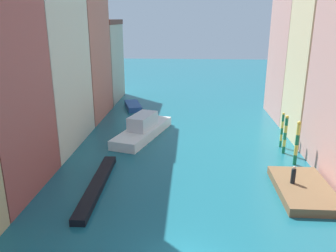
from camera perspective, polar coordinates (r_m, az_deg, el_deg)
The scene contains 14 objects.
ground_plane at distance 42.02m, azimuth 3.25°, elevation -0.59°, with size 154.00×154.00×0.00m, color #196070.
building_left_2 at distance 37.42m, azimuth -20.36°, elevation 10.29°, with size 6.70×11.79×18.05m.
building_left_3 at distance 47.83m, azimuth -14.99°, elevation 12.35°, with size 6.70×10.43×18.37m.
building_left_4 at distance 57.87m, azimuth -11.59°, elevation 10.70°, with size 6.70×9.70×12.97m.
building_right_2 at distance 40.69m, azimuth 25.25°, elevation 10.60°, with size 6.70×7.66×18.57m.
building_right_3 at distance 48.94m, azimuth 21.59°, elevation 11.78°, with size 6.70×9.94×18.28m.
waterfront_dock at distance 29.03m, azimuth 21.77°, elevation -9.85°, with size 4.05×7.11×0.67m.
person_on_dock at distance 28.67m, azimuth 20.29°, elevation -7.78°, with size 0.36×0.36×1.45m.
mooring_pole_0 at distance 33.44m, azimuth 20.82°, elevation -2.64°, with size 0.36×0.36×4.27m.
mooring_pole_1 at distance 35.94m, azimuth 19.08°, elevation -1.30°, with size 0.34×0.34×4.00m.
mooring_pole_2 at distance 37.66m, azimuth 18.59°, elevation -0.58°, with size 0.27×0.27×3.80m.
vaporetto_white at distance 39.41m, azimuth -4.23°, elevation -0.49°, with size 6.03×11.23×2.62m.
gondola_black at distance 28.38m, azimuth -11.85°, elevation -9.71°, with size 1.30×10.81×0.52m.
motorboat_0 at distance 52.12m, azimuth -5.89°, elevation 3.38°, with size 3.56×5.88×0.76m.
Camera 1 is at (0.19, -15.43, 13.09)m, focal length 36.31 mm.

